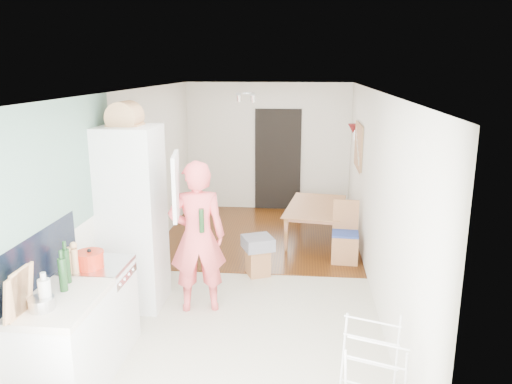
% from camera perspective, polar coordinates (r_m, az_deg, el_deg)
% --- Properties ---
extents(room_shell, '(3.20, 7.00, 2.50)m').
position_cam_1_polar(room_shell, '(6.41, -0.90, 0.22)').
color(room_shell, silver).
rests_on(room_shell, ground).
extents(floor, '(3.20, 7.00, 0.01)m').
position_cam_1_polar(floor, '(6.82, -0.86, -10.03)').
color(floor, '#BCB79E').
rests_on(floor, ground).
extents(wood_floor_overlay, '(3.20, 3.30, 0.01)m').
position_cam_1_polar(wood_floor_overlay, '(8.53, 0.51, -4.90)').
color(wood_floor_overlay, '#552B09').
rests_on(wood_floor_overlay, room_shell).
extents(sage_wall_panel, '(0.02, 3.00, 1.30)m').
position_cam_1_polar(sage_wall_panel, '(4.86, -22.73, 1.82)').
color(sage_wall_panel, slate).
rests_on(sage_wall_panel, room_shell).
extents(tile_splashback, '(0.02, 1.90, 0.50)m').
position_cam_1_polar(tile_splashback, '(4.59, -25.03, -8.25)').
color(tile_splashback, black).
rests_on(tile_splashback, room_shell).
extents(doorway_recess, '(0.90, 0.04, 2.00)m').
position_cam_1_polar(doorway_recess, '(9.84, 2.51, 3.66)').
color(doorway_recess, black).
rests_on(doorway_recess, room_shell).
extents(base_cabinet, '(0.60, 0.90, 0.86)m').
position_cam_1_polar(base_cabinet, '(4.77, -21.01, -16.61)').
color(base_cabinet, silver).
rests_on(base_cabinet, room_shell).
extents(worktop, '(0.62, 0.92, 0.06)m').
position_cam_1_polar(worktop, '(4.56, -21.53, -11.61)').
color(worktop, beige).
rests_on(worktop, room_shell).
extents(range_cooker, '(0.60, 0.60, 0.88)m').
position_cam_1_polar(range_cooker, '(5.36, -17.44, -12.62)').
color(range_cooker, silver).
rests_on(range_cooker, room_shell).
extents(cooker_top, '(0.60, 0.60, 0.04)m').
position_cam_1_polar(cooker_top, '(5.17, -17.82, -8.05)').
color(cooker_top, silver).
rests_on(cooker_top, room_shell).
extents(fridge_housing, '(0.66, 0.66, 2.15)m').
position_cam_1_polar(fridge_housing, '(6.00, -13.91, -2.92)').
color(fridge_housing, silver).
rests_on(fridge_housing, room_shell).
extents(fridge_door, '(0.14, 0.56, 0.70)m').
position_cam_1_polar(fridge_door, '(5.42, -9.14, 0.71)').
color(fridge_door, silver).
rests_on(fridge_door, room_shell).
extents(fridge_interior, '(0.02, 0.52, 0.66)m').
position_cam_1_polar(fridge_interior, '(5.78, -11.29, 1.46)').
color(fridge_interior, white).
rests_on(fridge_interior, room_shell).
extents(pinboard, '(0.03, 0.90, 0.70)m').
position_cam_1_polar(pinboard, '(8.22, 11.65, 5.18)').
color(pinboard, tan).
rests_on(pinboard, room_shell).
extents(pinboard_frame, '(0.00, 0.94, 0.74)m').
position_cam_1_polar(pinboard_frame, '(8.22, 11.55, 5.19)').
color(pinboard_frame, '#AD6E4C').
rests_on(pinboard_frame, room_shell).
extents(wall_sconce, '(0.18, 0.18, 0.16)m').
position_cam_1_polar(wall_sconce, '(8.83, 11.02, 7.13)').
color(wall_sconce, maroon).
rests_on(wall_sconce, room_shell).
extents(person, '(0.87, 0.67, 2.11)m').
position_cam_1_polar(person, '(5.73, -6.75, -3.60)').
color(person, '#F75A5D').
rests_on(person, floor).
extents(dining_table, '(0.94, 1.46, 0.48)m').
position_cam_1_polar(dining_table, '(8.36, 7.01, -3.72)').
color(dining_table, '#AD6E4C').
rests_on(dining_table, floor).
extents(dining_chair, '(0.40, 0.40, 0.90)m').
position_cam_1_polar(dining_chair, '(7.38, 10.17, -4.61)').
color(dining_chair, '#AD6E4C').
rests_on(dining_chair, floor).
extents(stool, '(0.38, 0.38, 0.37)m').
position_cam_1_polar(stool, '(6.92, 0.21, -7.97)').
color(stool, '#AD6E4C').
rests_on(stool, floor).
extents(grey_drape, '(0.50, 0.50, 0.17)m').
position_cam_1_polar(grey_drape, '(6.82, 0.21, -5.84)').
color(grey_drape, slate).
rests_on(grey_drape, stool).
extents(drying_rack, '(0.56, 0.53, 0.88)m').
position_cam_1_polar(drying_rack, '(4.22, 13.11, -20.22)').
color(drying_rack, silver).
rests_on(drying_rack, floor).
extents(bread_bin, '(0.37, 0.35, 0.19)m').
position_cam_1_polar(bread_bin, '(5.82, -14.77, 8.31)').
color(bread_bin, '#DEAB6B').
rests_on(bread_bin, fridge_housing).
extents(red_casserole, '(0.32, 0.32, 0.16)m').
position_cam_1_polar(red_casserole, '(5.07, -18.46, -7.35)').
color(red_casserole, red).
rests_on(red_casserole, cooker_top).
extents(steel_pan, '(0.24, 0.24, 0.10)m').
position_cam_1_polar(steel_pan, '(4.39, -23.30, -11.65)').
color(steel_pan, silver).
rests_on(steel_pan, worktop).
extents(held_bottle, '(0.06, 0.06, 0.27)m').
position_cam_1_polar(held_bottle, '(5.57, -6.24, -3.27)').
color(held_bottle, '#193B1A').
rests_on(held_bottle, person).
extents(bottle_a, '(0.08, 0.08, 0.30)m').
position_cam_1_polar(bottle_a, '(4.62, -21.22, -8.81)').
color(bottle_a, '#193B1A').
rests_on(bottle_a, worktop).
extents(bottle_b, '(0.09, 0.09, 0.31)m').
position_cam_1_polar(bottle_b, '(4.78, -20.86, -7.92)').
color(bottle_b, '#193B1A').
rests_on(bottle_b, worktop).
extents(bottle_c, '(0.12, 0.12, 0.24)m').
position_cam_1_polar(bottle_c, '(4.38, -22.97, -10.64)').
color(bottle_c, beige).
rests_on(bottle_c, worktop).
extents(pepper_mill_front, '(0.08, 0.08, 0.24)m').
position_cam_1_polar(pepper_mill_front, '(4.98, -20.01, -7.40)').
color(pepper_mill_front, '#DEAB6B').
rests_on(pepper_mill_front, worktop).
extents(pepper_mill_back, '(0.07, 0.07, 0.20)m').
position_cam_1_polar(pepper_mill_back, '(5.00, -20.48, -7.57)').
color(pepper_mill_back, '#DEAB6B').
rests_on(pepper_mill_back, worktop).
extents(chopping_boards, '(0.08, 0.29, 0.40)m').
position_cam_1_polar(chopping_boards, '(4.27, -25.53, -10.43)').
color(chopping_boards, '#DEAB6B').
rests_on(chopping_boards, worktop).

